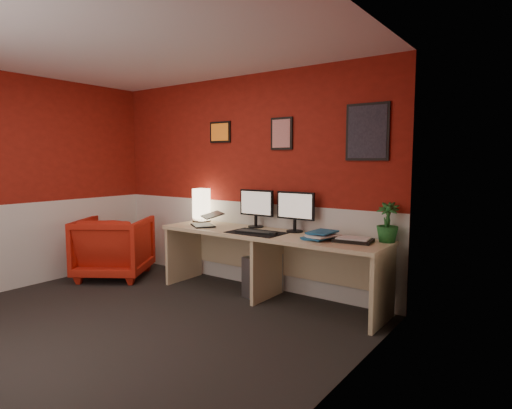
# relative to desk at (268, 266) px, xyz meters

# --- Properties ---
(ground) EXTENTS (4.00, 3.50, 0.01)m
(ground) POSITION_rel_desk_xyz_m (-0.61, -1.41, -0.36)
(ground) COLOR black
(ground) RESTS_ON ground
(ceiling) EXTENTS (4.00, 3.50, 0.01)m
(ceiling) POSITION_rel_desk_xyz_m (-0.61, -1.41, 2.13)
(ceiling) COLOR white
(ceiling) RESTS_ON ground
(wall_back) EXTENTS (4.00, 0.01, 2.50)m
(wall_back) POSITION_rel_desk_xyz_m (-0.61, 0.34, 0.89)
(wall_back) COLOR maroon
(wall_back) RESTS_ON ground
(wall_left) EXTENTS (0.01, 3.50, 2.50)m
(wall_left) POSITION_rel_desk_xyz_m (-2.61, -1.41, 0.89)
(wall_left) COLOR maroon
(wall_left) RESTS_ON ground
(wall_right) EXTENTS (0.01, 3.50, 2.50)m
(wall_right) POSITION_rel_desk_xyz_m (1.39, -1.41, 0.89)
(wall_right) COLOR maroon
(wall_right) RESTS_ON ground
(wainscot_back) EXTENTS (4.00, 0.01, 1.00)m
(wainscot_back) POSITION_rel_desk_xyz_m (-0.61, 0.34, 0.14)
(wainscot_back) COLOR silver
(wainscot_back) RESTS_ON ground
(wainscot_left) EXTENTS (0.01, 3.50, 1.00)m
(wainscot_left) POSITION_rel_desk_xyz_m (-2.61, -1.41, 0.14)
(wainscot_left) COLOR silver
(wainscot_left) RESTS_ON ground
(wainscot_right) EXTENTS (0.01, 3.50, 1.00)m
(wainscot_right) POSITION_rel_desk_xyz_m (1.38, -1.41, 0.14)
(wainscot_right) COLOR silver
(wainscot_right) RESTS_ON ground
(desk) EXTENTS (2.60, 0.65, 0.73)m
(desk) POSITION_rel_desk_xyz_m (0.00, 0.00, 0.00)
(desk) COLOR #D1AF86
(desk) RESTS_ON ground
(shoji_lamp) EXTENTS (0.16, 0.16, 0.40)m
(shoji_lamp) POSITION_rel_desk_xyz_m (-1.13, 0.18, 0.56)
(shoji_lamp) COLOR #FFE5B2
(shoji_lamp) RESTS_ON desk
(laptop) EXTENTS (0.40, 0.38, 0.22)m
(laptop) POSITION_rel_desk_xyz_m (-0.88, -0.07, 0.47)
(laptop) COLOR black
(laptop) RESTS_ON desk
(monitor_left) EXTENTS (0.45, 0.06, 0.58)m
(monitor_left) POSITION_rel_desk_xyz_m (-0.32, 0.22, 0.66)
(monitor_left) COLOR black
(monitor_left) RESTS_ON desk
(monitor_right) EXTENTS (0.45, 0.06, 0.58)m
(monitor_right) POSITION_rel_desk_xyz_m (0.21, 0.21, 0.66)
(monitor_right) COLOR black
(monitor_right) RESTS_ON desk
(desk_mat) EXTENTS (0.60, 0.38, 0.01)m
(desk_mat) POSITION_rel_desk_xyz_m (-0.09, -0.09, 0.37)
(desk_mat) COLOR black
(desk_mat) RESTS_ON desk
(keyboard) EXTENTS (0.44, 0.20, 0.02)m
(keyboard) POSITION_rel_desk_xyz_m (-0.08, -0.11, 0.38)
(keyboard) COLOR black
(keyboard) RESTS_ON desk_mat
(mouse) EXTENTS (0.08, 0.11, 0.03)m
(mouse) POSITION_rel_desk_xyz_m (0.15, -0.12, 0.39)
(mouse) COLOR black
(mouse) RESTS_ON desk_mat
(book_bottom) EXTENTS (0.28, 0.34, 0.03)m
(book_bottom) POSITION_rel_desk_xyz_m (0.51, -0.01, 0.38)
(book_bottom) COLOR #1E5D8C
(book_bottom) RESTS_ON desk
(book_middle) EXTENTS (0.29, 0.35, 0.02)m
(book_middle) POSITION_rel_desk_xyz_m (0.57, -0.00, 0.40)
(book_middle) COLOR silver
(book_middle) RESTS_ON book_bottom
(book_top) EXTENTS (0.23, 0.31, 0.03)m
(book_top) POSITION_rel_desk_xyz_m (0.53, 0.01, 0.43)
(book_top) COLOR #1E5D8C
(book_top) RESTS_ON book_middle
(zen_tray) EXTENTS (0.38, 0.29, 0.03)m
(zen_tray) POSITION_rel_desk_xyz_m (0.96, 0.05, 0.38)
(zen_tray) COLOR black
(zen_tray) RESTS_ON desk
(potted_plant) EXTENTS (0.23, 0.23, 0.38)m
(potted_plant) POSITION_rel_desk_xyz_m (1.22, 0.23, 0.55)
(potted_plant) COLOR #19591E
(potted_plant) RESTS_ON desk
(pc_tower) EXTENTS (0.29, 0.48, 0.45)m
(pc_tower) POSITION_rel_desk_xyz_m (-0.12, 0.08, -0.14)
(pc_tower) COLOR #99999E
(pc_tower) RESTS_ON ground
(armchair) EXTENTS (1.17, 1.17, 0.78)m
(armchair) POSITION_rel_desk_xyz_m (-2.10, -0.43, 0.03)
(armchair) COLOR red
(armchair) RESTS_ON ground
(art_left) EXTENTS (0.32, 0.02, 0.26)m
(art_left) POSITION_rel_desk_xyz_m (-0.94, 0.33, 1.49)
(art_left) COLOR orange
(art_left) RESTS_ON wall_back
(art_center) EXTENTS (0.28, 0.02, 0.36)m
(art_center) POSITION_rel_desk_xyz_m (-0.04, 0.33, 1.44)
(art_center) COLOR red
(art_center) RESTS_ON wall_back
(art_right) EXTENTS (0.44, 0.02, 0.56)m
(art_right) POSITION_rel_desk_xyz_m (0.95, 0.33, 1.42)
(art_right) COLOR black
(art_right) RESTS_ON wall_back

